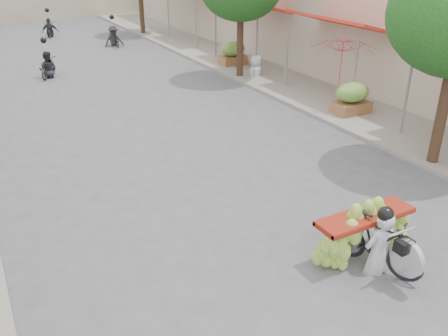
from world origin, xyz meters
TOP-DOWN VIEW (x-y plane):
  - sidewalk_right at (7.00, 15.00)m, footprint 4.00×60.00m
  - produce_crate_mid at (6.20, 8.00)m, footprint 1.20×0.88m
  - produce_crate_far at (6.20, 16.00)m, footprint 1.20×0.88m
  - banana_motorbike at (0.88, 1.64)m, footprint 2.20×1.90m
  - market_umbrella at (5.91, 8.34)m, footprint 2.60×2.60m
  - pedestrian at (6.03, 13.72)m, footprint 1.00×0.87m
  - bg_motorbike_a at (-1.76, 18.11)m, footprint 1.18×1.55m
  - bg_motorbike_b at (2.73, 23.33)m, footprint 1.07×1.76m
  - bg_motorbike_c at (0.14, 28.01)m, footprint 1.08×1.56m

SIDE VIEW (x-z plane):
  - sidewalk_right at x=7.00m, z-range 0.00..0.12m
  - produce_crate_mid at x=6.20m, z-range 0.13..1.29m
  - produce_crate_far at x=6.20m, z-range 0.13..1.29m
  - banana_motorbike at x=0.88m, z-range -0.37..1.81m
  - bg_motorbike_a at x=-1.76m, z-range -0.20..1.75m
  - bg_motorbike_c at x=0.14m, z-range -0.15..1.80m
  - bg_motorbike_b at x=2.73m, z-range -0.14..1.81m
  - pedestrian at x=6.03m, z-range 0.12..1.86m
  - market_umbrella at x=5.91m, z-range 1.60..3.55m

